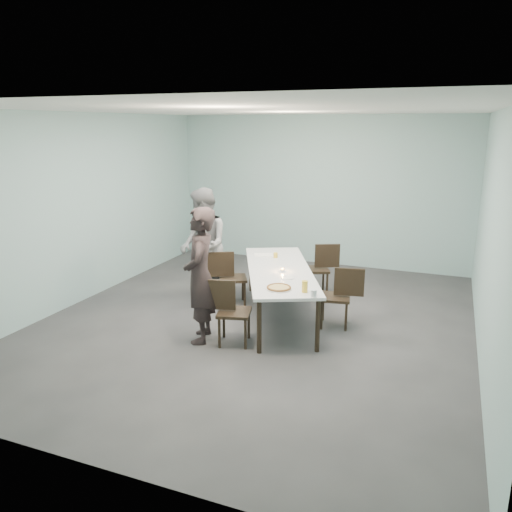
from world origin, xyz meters
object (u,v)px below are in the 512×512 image
at_px(table, 279,273).
at_px(pizza, 279,288).
at_px(chair_near_left, 228,307).
at_px(water_tumbler, 314,293).
at_px(chair_far_left, 228,274).
at_px(chair_far_right, 320,265).
at_px(tealight, 282,270).
at_px(amber_tumbler, 276,255).
at_px(diner_near, 200,276).
at_px(side_plate, 287,278).
at_px(chair_near_right, 341,293).
at_px(beer_glass, 305,287).
at_px(diner_far, 203,245).

bearing_deg(table, pizza, -71.52).
bearing_deg(chair_near_left, water_tumbler, -8.69).
height_order(chair_far_left, chair_far_right, same).
xyz_separation_m(chair_near_left, chair_far_right, (0.63, 2.38, 0.00)).
height_order(tealight, amber_tumbler, amber_tumbler).
height_order(chair_far_left, water_tumbler, chair_far_left).
bearing_deg(diner_near, tealight, 123.79).
xyz_separation_m(table, side_plate, (0.25, -0.40, 0.06)).
bearing_deg(chair_far_left, water_tumbler, -63.43).
relative_size(chair_near_right, tealight, 15.54).
xyz_separation_m(table, chair_far_left, (-0.94, 0.22, -0.19)).
bearing_deg(table, beer_glass, -53.99).
relative_size(chair_near_left, chair_far_right, 1.00).
distance_m(chair_far_right, amber_tumbler, 0.93).
distance_m(diner_near, beer_glass, 1.37).
height_order(diner_near, amber_tumbler, diner_near).
bearing_deg(pizza, side_plate, 94.90).
relative_size(chair_far_left, chair_far_right, 1.00).
height_order(table, chair_far_left, chair_far_left).
distance_m(table, amber_tumbler, 0.65).
height_order(chair_near_left, diner_near, diner_near).
bearing_deg(chair_far_left, chair_near_left, -93.53).
bearing_deg(diner_far, water_tumbler, 17.26).
distance_m(beer_glass, amber_tumbler, 1.72).
relative_size(chair_far_left, water_tumbler, 9.67).
height_order(beer_glass, tealight, beer_glass).
bearing_deg(pizza, beer_glass, 1.00).
height_order(table, side_plate, side_plate).
bearing_deg(diner_near, amber_tumbler, 146.94).
relative_size(beer_glass, tealight, 2.68).
bearing_deg(beer_glass, water_tumbler, -39.20).
bearing_deg(chair_far_right, chair_near_left, 50.40).
bearing_deg(amber_tumbler, diner_near, -103.78).
bearing_deg(chair_near_right, beer_glass, 60.76).
relative_size(table, chair_far_left, 3.15).
bearing_deg(tealight, table, 125.30).
bearing_deg(beer_glass, pizza, -179.00).
relative_size(chair_far_left, side_plate, 4.83).
distance_m(table, chair_far_right, 1.31).
bearing_deg(amber_tumbler, beer_glass, -58.28).
relative_size(chair_near_right, beer_glass, 5.80).
distance_m(chair_near_left, beer_glass, 1.04).
height_order(chair_near_left, amber_tumbler, chair_near_left).
xyz_separation_m(water_tumbler, tealight, (-0.70, 0.88, -0.02)).
bearing_deg(chair_near_left, tealight, 52.83).
bearing_deg(diner_far, table, 36.70).
bearing_deg(chair_far_left, pizza, -70.02).
relative_size(pizza, side_plate, 1.89).
xyz_separation_m(chair_far_left, diner_far, (-0.45, 0.05, 0.42)).
height_order(chair_far_right, water_tumbler, chair_far_right).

